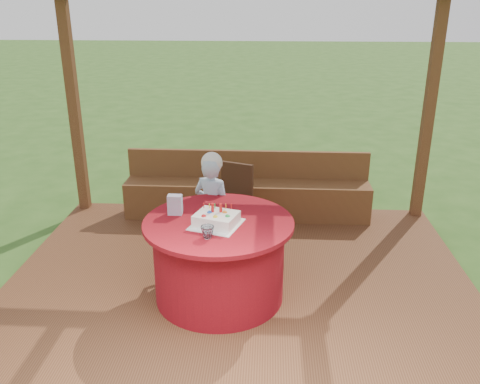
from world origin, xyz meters
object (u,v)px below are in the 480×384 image
chair (234,198)px  gift_bag (175,205)px  elderly_woman (213,207)px  drinking_glass (207,232)px  bench (247,196)px  table (219,259)px  birthday_cake (216,219)px

chair → gift_bag: (-0.44, -1.19, 0.40)m
elderly_woman → gift_bag: (-0.27, -0.56, 0.25)m
elderly_woman → drinking_glass: size_ratio=10.68×
bench → table: bench is taller
birthday_cake → chair: bearing=88.0°
chair → birthday_cake: 1.45m
table → chair: chair is taller
chair → drinking_glass: (-0.09, -1.65, 0.36)m
elderly_woman → chair: bearing=75.2°
drinking_glass → birthday_cake: bearing=79.6°
birthday_cake → drinking_glass: 0.26m
table → elderly_woman: 0.73m
table → elderly_woman: elderly_woman is taller
drinking_glass → gift_bag: bearing=126.8°
chair → birthday_cake: size_ratio=1.69×
gift_bag → table: bearing=-17.1°
chair → birthday_cake: birthday_cake is taller
bench → elderly_woman: elderly_woman is taller
chair → gift_bag: 1.33m
elderly_woman → gift_bag: size_ratio=6.51×
table → drinking_glass: drinking_glass is taller
elderly_woman → drinking_glass: bearing=-85.9°
chair → gift_bag: gift_bag is taller
chair → elderly_woman: bearing=-104.8°
table → elderly_woman: size_ratio=1.13×
gift_bag → drinking_glass: 0.58m
gift_bag → drinking_glass: gift_bag is taller
drinking_glass → bench: bearing=84.2°
birthday_cake → drinking_glass: birthday_cake is taller
bench → table: bearing=-95.1°
table → elderly_woman: (-0.13, 0.68, 0.21)m
drinking_glass → elderly_woman: bearing=94.1°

